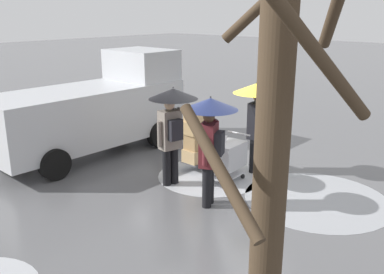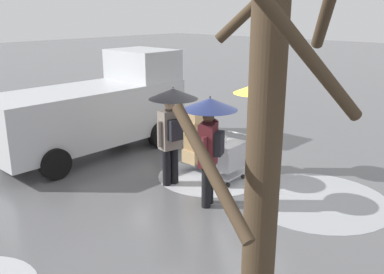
{
  "view_description": "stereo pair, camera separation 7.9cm",
  "coord_description": "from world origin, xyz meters",
  "px_view_note": "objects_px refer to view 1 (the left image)",
  "views": [
    {
      "loc": [
        -5.45,
        7.41,
        3.67
      ],
      "look_at": [
        0.35,
        0.84,
        1.05
      ],
      "focal_mm": 39.84,
      "sensor_mm": 36.0,
      "label": 1
    },
    {
      "loc": [
        -5.51,
        7.35,
        3.67
      ],
      "look_at": [
        0.35,
        0.84,
        1.05
      ],
      "focal_mm": 39.84,
      "sensor_mm": 36.0,
      "label": 2
    }
  ],
  "objects_px": {
    "cargo_van_parked_right": "(96,108)",
    "pedestrian_pink_side": "(172,114)",
    "bare_tree_near": "(268,242)",
    "shopping_cart_vendor": "(228,156)",
    "hand_dolly_boxes": "(197,137)",
    "pedestrian_black_side": "(256,106)",
    "pedestrian_white_side": "(210,127)"
  },
  "relations": [
    {
      "from": "hand_dolly_boxes",
      "to": "pedestrian_white_side",
      "type": "distance_m",
      "value": 2.02
    },
    {
      "from": "pedestrian_black_side",
      "to": "shopping_cart_vendor",
      "type": "bearing_deg",
      "value": 79.82
    },
    {
      "from": "pedestrian_pink_side",
      "to": "bare_tree_near",
      "type": "distance_m",
      "value": 6.1
    },
    {
      "from": "hand_dolly_boxes",
      "to": "pedestrian_pink_side",
      "type": "height_order",
      "value": "pedestrian_pink_side"
    },
    {
      "from": "cargo_van_parked_right",
      "to": "pedestrian_white_side",
      "type": "height_order",
      "value": "cargo_van_parked_right"
    },
    {
      "from": "pedestrian_pink_side",
      "to": "shopping_cart_vendor",
      "type": "bearing_deg",
      "value": -129.74
    },
    {
      "from": "shopping_cart_vendor",
      "to": "hand_dolly_boxes",
      "type": "distance_m",
      "value": 0.99
    },
    {
      "from": "shopping_cart_vendor",
      "to": "hand_dolly_boxes",
      "type": "xyz_separation_m",
      "value": [
        0.96,
        -0.04,
        0.25
      ]
    },
    {
      "from": "cargo_van_parked_right",
      "to": "shopping_cart_vendor",
      "type": "height_order",
      "value": "cargo_van_parked_right"
    },
    {
      "from": "hand_dolly_boxes",
      "to": "pedestrian_black_side",
      "type": "relative_size",
      "value": 0.71
    },
    {
      "from": "pedestrian_white_side",
      "to": "bare_tree_near",
      "type": "bearing_deg",
      "value": 133.79
    },
    {
      "from": "pedestrian_pink_side",
      "to": "bare_tree_near",
      "type": "bearing_deg",
      "value": 140.57
    },
    {
      "from": "pedestrian_pink_side",
      "to": "pedestrian_black_side",
      "type": "relative_size",
      "value": 1.0
    },
    {
      "from": "hand_dolly_boxes",
      "to": "bare_tree_near",
      "type": "relative_size",
      "value": 0.35
    },
    {
      "from": "pedestrian_black_side",
      "to": "bare_tree_near",
      "type": "bearing_deg",
      "value": 123.68
    },
    {
      "from": "pedestrian_pink_side",
      "to": "bare_tree_near",
      "type": "height_order",
      "value": "bare_tree_near"
    },
    {
      "from": "cargo_van_parked_right",
      "to": "pedestrian_pink_side",
      "type": "height_order",
      "value": "cargo_van_parked_right"
    },
    {
      "from": "pedestrian_black_side",
      "to": "pedestrian_white_side",
      "type": "xyz_separation_m",
      "value": [
        -0.3,
        2.03,
        -0.01
      ]
    },
    {
      "from": "bare_tree_near",
      "to": "pedestrian_black_side",
      "type": "bearing_deg",
      "value": -56.32
    },
    {
      "from": "pedestrian_pink_side",
      "to": "bare_tree_near",
      "type": "xyz_separation_m",
      "value": [
        -4.69,
        3.86,
        0.51
      ]
    },
    {
      "from": "pedestrian_pink_side",
      "to": "pedestrian_black_side",
      "type": "distance_m",
      "value": 2.01
    },
    {
      "from": "pedestrian_pink_side",
      "to": "pedestrian_black_side",
      "type": "height_order",
      "value": "same"
    },
    {
      "from": "cargo_van_parked_right",
      "to": "pedestrian_black_side",
      "type": "xyz_separation_m",
      "value": [
        -4.05,
        -1.46,
        0.41
      ]
    },
    {
      "from": "cargo_van_parked_right",
      "to": "hand_dolly_boxes",
      "type": "relative_size",
      "value": 3.51
    },
    {
      "from": "hand_dolly_boxes",
      "to": "pedestrian_black_side",
      "type": "distance_m",
      "value": 1.56
    },
    {
      "from": "bare_tree_near",
      "to": "pedestrian_pink_side",
      "type": "bearing_deg",
      "value": -39.43
    },
    {
      "from": "shopping_cart_vendor",
      "to": "hand_dolly_boxes",
      "type": "relative_size",
      "value": 0.68
    },
    {
      "from": "shopping_cart_vendor",
      "to": "pedestrian_pink_side",
      "type": "xyz_separation_m",
      "value": [
        0.79,
        0.95,
        1.0
      ]
    },
    {
      "from": "hand_dolly_boxes",
      "to": "pedestrian_black_side",
      "type": "height_order",
      "value": "pedestrian_black_side"
    },
    {
      "from": "hand_dolly_boxes",
      "to": "pedestrian_black_side",
      "type": "bearing_deg",
      "value": -144.55
    },
    {
      "from": "hand_dolly_boxes",
      "to": "shopping_cart_vendor",
      "type": "bearing_deg",
      "value": 177.71
    },
    {
      "from": "hand_dolly_boxes",
      "to": "pedestrian_white_side",
      "type": "bearing_deg",
      "value": 138.48
    }
  ]
}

